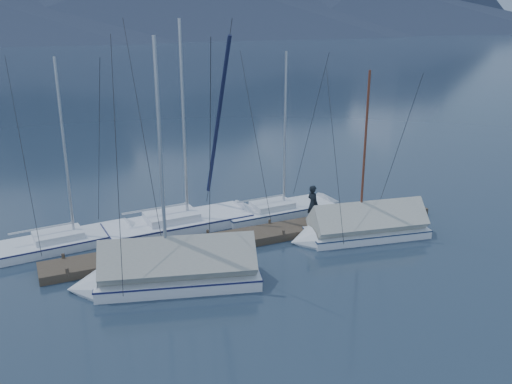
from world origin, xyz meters
TOP-DOWN VIEW (x-y plane):
  - ground at (0.00, 0.00)m, footprint 1000.00×1000.00m
  - dock at (0.00, 2.00)m, footprint 18.00×1.50m
  - mooring_posts at (-0.50, 2.00)m, footprint 15.12×1.52m
  - sailboat_open_left at (-6.88, 4.82)m, footprint 6.72×2.81m
  - sailboat_open_mid at (-1.75, 4.70)m, footprint 7.85×3.32m
  - sailboat_open_right at (3.08, 4.46)m, footprint 6.61×2.81m
  - sailboat_covered_near at (4.15, 0.32)m, footprint 6.49×3.03m
  - sailboat_covered_far at (-4.84, -0.52)m, footprint 7.22×3.81m
  - person at (2.85, 2.01)m, footprint 0.53×0.71m

SIDE VIEW (x-z plane):
  - ground at x=0.00m, z-range 0.00..0.00m
  - dock at x=0.00m, z-range -0.16..0.38m
  - sailboat_open_right at x=3.08m, z-range -4.17..4.47m
  - sailboat_open_left at x=-6.88m, z-range -4.19..4.50m
  - sailboat_open_mid at x=-1.75m, z-range -4.94..5.30m
  - mooring_posts at x=-0.50m, z-range 0.17..0.52m
  - sailboat_covered_near at x=4.15m, z-range -3.66..4.47m
  - sailboat_covered_far at x=-4.84m, z-range -4.38..5.33m
  - person at x=2.85m, z-range 0.34..2.12m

